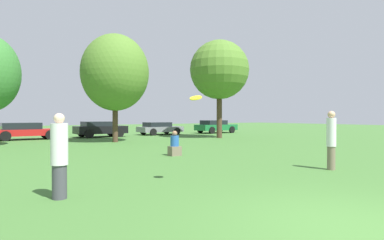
{
  "coord_description": "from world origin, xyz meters",
  "views": [
    {
      "loc": [
        -4.62,
        -2.58,
        1.64
      ],
      "look_at": [
        0.63,
        5.15,
        1.54
      ],
      "focal_mm": 30.17,
      "sensor_mm": 36.0,
      "label": 1
    }
  ],
  "objects_px": {
    "parked_car_black": "(100,129)",
    "parked_car_green": "(216,126)",
    "tree_3": "(219,70)",
    "person_thrower": "(59,156)",
    "parked_car_red": "(25,131)",
    "frisbee": "(196,98)",
    "bystander_sitting": "(175,146)",
    "person_catcher": "(331,139)",
    "tree_2": "(115,73)",
    "parked_car_grey": "(159,128)"
  },
  "relations": [
    {
      "from": "tree_2",
      "to": "parked_car_red",
      "type": "xyz_separation_m",
      "value": [
        -4.49,
        5.64,
        -3.79
      ]
    },
    {
      "from": "tree_3",
      "to": "parked_car_black",
      "type": "xyz_separation_m",
      "value": [
        -7.21,
        6.22,
        -4.52
      ]
    },
    {
      "from": "tree_2",
      "to": "tree_3",
      "type": "bearing_deg",
      "value": -4.18
    },
    {
      "from": "frisbee",
      "to": "parked_car_green",
      "type": "xyz_separation_m",
      "value": [
        15.47,
        18.79,
        -1.41
      ]
    },
    {
      "from": "parked_car_red",
      "to": "parked_car_grey",
      "type": "xyz_separation_m",
      "value": [
        10.87,
        0.26,
        -0.05
      ]
    },
    {
      "from": "person_thrower",
      "to": "frisbee",
      "type": "bearing_deg",
      "value": -0.75
    },
    {
      "from": "person_catcher",
      "to": "frisbee",
      "type": "height_order",
      "value": "frisbee"
    },
    {
      "from": "person_catcher",
      "to": "bystander_sitting",
      "type": "distance_m",
      "value": 6.17
    },
    {
      "from": "frisbee",
      "to": "parked_car_black",
      "type": "relative_size",
      "value": 0.08
    },
    {
      "from": "bystander_sitting",
      "to": "frisbee",
      "type": "bearing_deg",
      "value": -116.07
    },
    {
      "from": "frisbee",
      "to": "bystander_sitting",
      "type": "xyz_separation_m",
      "value": [
        2.54,
        5.2,
        -1.67
      ]
    },
    {
      "from": "person_thrower",
      "to": "parked_car_red",
      "type": "height_order",
      "value": "person_thrower"
    },
    {
      "from": "frisbee",
      "to": "person_catcher",
      "type": "bearing_deg",
      "value": -6.89
    },
    {
      "from": "tree_3",
      "to": "tree_2",
      "type": "bearing_deg",
      "value": 175.82
    },
    {
      "from": "person_catcher",
      "to": "parked_car_red",
      "type": "xyz_separation_m",
      "value": [
        -6.09,
        19.66,
        -0.29
      ]
    },
    {
      "from": "parked_car_red",
      "to": "tree_3",
      "type": "bearing_deg",
      "value": -27.7
    },
    {
      "from": "parked_car_black",
      "to": "parked_car_green",
      "type": "height_order",
      "value": "parked_car_green"
    },
    {
      "from": "tree_2",
      "to": "parked_car_grey",
      "type": "xyz_separation_m",
      "value": [
        6.38,
        5.9,
        -3.84
      ]
    },
    {
      "from": "bystander_sitting",
      "to": "tree_2",
      "type": "relative_size",
      "value": 0.15
    },
    {
      "from": "parked_car_black",
      "to": "person_catcher",
      "type": "bearing_deg",
      "value": -89.13
    },
    {
      "from": "person_catcher",
      "to": "tree_2",
      "type": "distance_m",
      "value": 14.53
    },
    {
      "from": "tree_2",
      "to": "parked_car_green",
      "type": "distance_m",
      "value": 14.0
    },
    {
      "from": "parked_car_red",
      "to": "parked_car_black",
      "type": "distance_m",
      "value": 5.34
    },
    {
      "from": "tree_2",
      "to": "parked_car_grey",
      "type": "distance_m",
      "value": 9.5
    },
    {
      "from": "person_thrower",
      "to": "parked_car_black",
      "type": "relative_size",
      "value": 0.43
    },
    {
      "from": "parked_car_grey",
      "to": "tree_3",
      "type": "bearing_deg",
      "value": -76.78
    },
    {
      "from": "person_thrower",
      "to": "person_catcher",
      "type": "distance_m",
      "value": 7.75
    },
    {
      "from": "person_catcher",
      "to": "parked_car_green",
      "type": "xyz_separation_m",
      "value": [
        10.78,
        19.35,
        -0.26
      ]
    },
    {
      "from": "tree_2",
      "to": "parked_car_black",
      "type": "relative_size",
      "value": 1.74
    },
    {
      "from": "person_catcher",
      "to": "tree_3",
      "type": "relative_size",
      "value": 0.24
    },
    {
      "from": "tree_3",
      "to": "parked_car_black",
      "type": "bearing_deg",
      "value": 139.21
    },
    {
      "from": "person_catcher",
      "to": "parked_car_green",
      "type": "distance_m",
      "value": 22.16
    },
    {
      "from": "parked_car_black",
      "to": "parked_car_green",
      "type": "bearing_deg",
      "value": -2.72
    },
    {
      "from": "bystander_sitting",
      "to": "tree_2",
      "type": "xyz_separation_m",
      "value": [
        0.54,
        8.25,
        4.01
      ]
    },
    {
      "from": "tree_3",
      "to": "parked_car_grey",
      "type": "height_order",
      "value": "tree_3"
    },
    {
      "from": "bystander_sitting",
      "to": "parked_car_black",
      "type": "relative_size",
      "value": 0.26
    },
    {
      "from": "person_catcher",
      "to": "parked_car_black",
      "type": "relative_size",
      "value": 0.46
    },
    {
      "from": "person_thrower",
      "to": "tree_3",
      "type": "distance_m",
      "value": 19.32
    },
    {
      "from": "tree_3",
      "to": "parked_car_green",
      "type": "bearing_deg",
      "value": 53.91
    },
    {
      "from": "parked_car_green",
      "to": "bystander_sitting",
      "type": "bearing_deg",
      "value": -134.86
    },
    {
      "from": "person_thrower",
      "to": "parked_car_green",
      "type": "bearing_deg",
      "value": 52.2
    },
    {
      "from": "frisbee",
      "to": "parked_car_red",
      "type": "relative_size",
      "value": 0.07
    },
    {
      "from": "parked_car_green",
      "to": "tree_3",
      "type": "bearing_deg",
      "value": -127.39
    },
    {
      "from": "frisbee",
      "to": "tree_3",
      "type": "bearing_deg",
      "value": 49.09
    },
    {
      "from": "tree_2",
      "to": "tree_3",
      "type": "relative_size",
      "value": 0.92
    },
    {
      "from": "person_catcher",
      "to": "bystander_sitting",
      "type": "height_order",
      "value": "person_catcher"
    },
    {
      "from": "person_catcher",
      "to": "parked_car_green",
      "type": "bearing_deg",
      "value": -111.75
    },
    {
      "from": "person_catcher",
      "to": "parked_car_red",
      "type": "relative_size",
      "value": 0.4
    },
    {
      "from": "person_thrower",
      "to": "parked_car_black",
      "type": "xyz_separation_m",
      "value": [
        6.94,
        18.65,
        -0.19
      ]
    },
    {
      "from": "tree_2",
      "to": "parked_car_green",
      "type": "bearing_deg",
      "value": 23.33
    }
  ]
}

